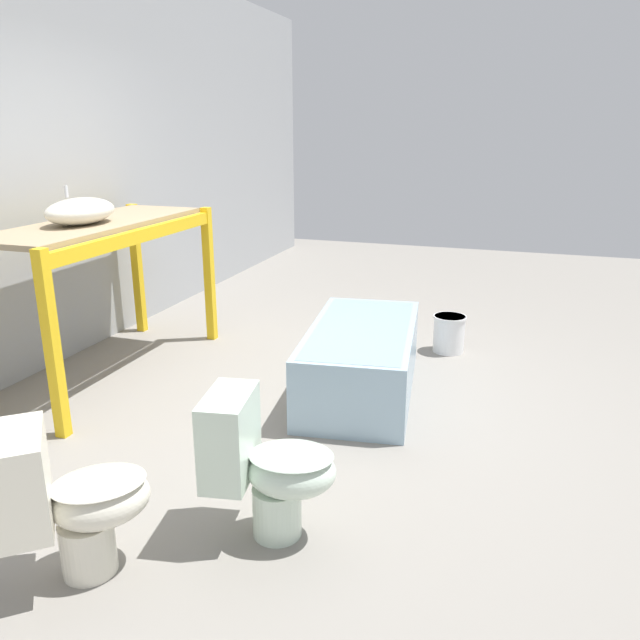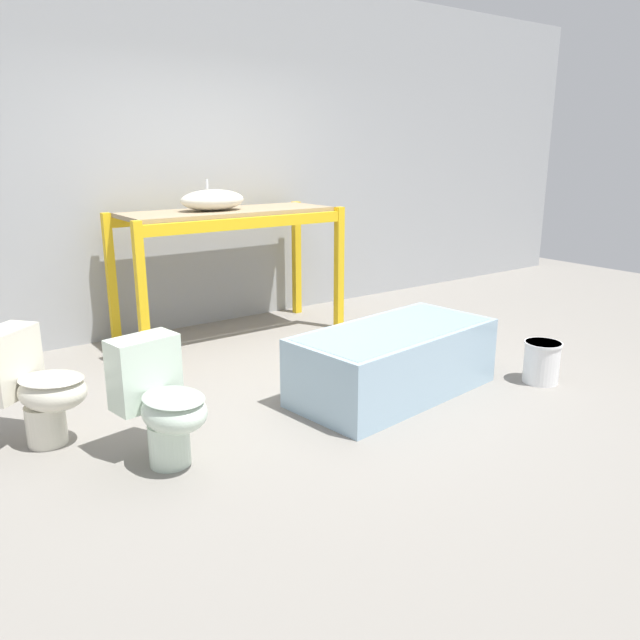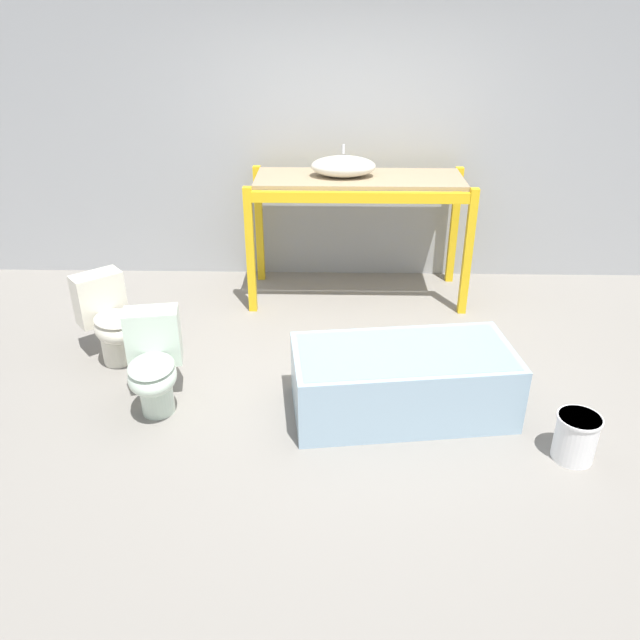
% 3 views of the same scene
% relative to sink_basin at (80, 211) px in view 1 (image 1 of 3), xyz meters
% --- Properties ---
extents(ground_plane, '(12.00, 12.00, 0.00)m').
position_rel_sink_basin_xyz_m(ground_plane, '(0.05, -1.48, -1.23)').
color(ground_plane, gray).
extents(warehouse_wall_rear, '(10.80, 0.08, 3.20)m').
position_rel_sink_basin_xyz_m(warehouse_wall_rear, '(0.05, 0.57, 0.37)').
color(warehouse_wall_rear, '#9EA0A3').
rests_on(warehouse_wall_rear, ground_plane).
extents(shelving_rack, '(1.96, 0.78, 1.14)m').
position_rel_sink_basin_xyz_m(shelving_rack, '(0.14, -0.00, -0.27)').
color(shelving_rack, yellow).
rests_on(shelving_rack, ground_plane).
extents(sink_basin, '(0.57, 0.36, 0.26)m').
position_rel_sink_basin_xyz_m(sink_basin, '(0.00, 0.00, 0.00)').
color(sink_basin, silver).
rests_on(sink_basin, shelving_rack).
extents(bathtub_main, '(1.54, 0.88, 0.47)m').
position_rel_sink_basin_xyz_m(bathtub_main, '(0.40, -1.88, -0.96)').
color(bathtub_main, '#99B7CC').
rests_on(bathtub_main, ground_plane).
extents(toilet_near, '(0.43, 0.62, 0.68)m').
position_rel_sink_basin_xyz_m(toilet_near, '(-1.28, -1.89, -0.87)').
color(toilet_near, silver).
rests_on(toilet_near, ground_plane).
extents(toilet_far, '(0.63, 0.66, 0.68)m').
position_rel_sink_basin_xyz_m(toilet_far, '(-1.78, -1.25, -0.87)').
color(toilet_far, silver).
rests_on(toilet_far, ground_plane).
extents(bucket_white, '(0.27, 0.27, 0.30)m').
position_rel_sink_basin_xyz_m(bucket_white, '(1.42, -2.36, -1.07)').
color(bucket_white, white).
rests_on(bucket_white, ground_plane).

